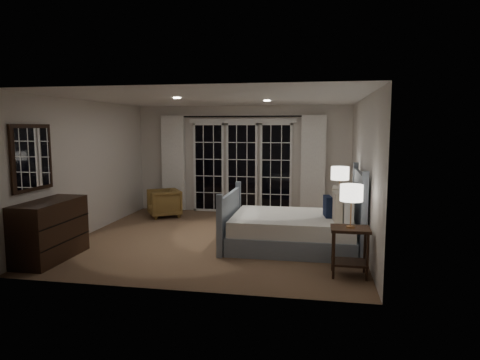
% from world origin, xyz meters
% --- Properties ---
extents(floor, '(5.00, 5.00, 0.00)m').
position_xyz_m(floor, '(0.00, 0.00, 0.00)').
color(floor, brown).
rests_on(floor, ground).
extents(ceiling, '(5.00, 5.00, 0.00)m').
position_xyz_m(ceiling, '(0.00, 0.00, 2.50)').
color(ceiling, silver).
rests_on(ceiling, wall_back).
extents(wall_left, '(0.02, 5.00, 2.50)m').
position_xyz_m(wall_left, '(-2.50, 0.00, 1.25)').
color(wall_left, beige).
rests_on(wall_left, floor).
extents(wall_right, '(0.02, 5.00, 2.50)m').
position_xyz_m(wall_right, '(2.50, 0.00, 1.25)').
color(wall_right, beige).
rests_on(wall_right, floor).
extents(wall_back, '(5.00, 0.02, 2.50)m').
position_xyz_m(wall_back, '(0.00, 2.50, 1.25)').
color(wall_back, beige).
rests_on(wall_back, floor).
extents(wall_front, '(5.00, 0.02, 2.50)m').
position_xyz_m(wall_front, '(0.00, -2.50, 1.25)').
color(wall_front, beige).
rests_on(wall_front, floor).
extents(french_doors, '(2.50, 0.04, 2.20)m').
position_xyz_m(french_doors, '(0.00, 2.46, 1.09)').
color(french_doors, black).
rests_on(french_doors, wall_back).
extents(curtain_rod, '(3.50, 0.03, 0.03)m').
position_xyz_m(curtain_rod, '(0.00, 2.40, 2.25)').
color(curtain_rod, black).
rests_on(curtain_rod, wall_back).
extents(curtain_left, '(0.55, 0.10, 2.25)m').
position_xyz_m(curtain_left, '(-1.65, 2.38, 1.15)').
color(curtain_left, white).
rests_on(curtain_left, curtain_rod).
extents(curtain_right, '(0.55, 0.10, 2.25)m').
position_xyz_m(curtain_right, '(1.65, 2.38, 1.15)').
color(curtain_right, white).
rests_on(curtain_right, curtain_rod).
extents(downlight_a, '(0.12, 0.12, 0.01)m').
position_xyz_m(downlight_a, '(0.80, 0.60, 2.49)').
color(downlight_a, white).
rests_on(downlight_a, ceiling).
extents(downlight_b, '(0.12, 0.12, 0.01)m').
position_xyz_m(downlight_b, '(-0.60, -0.40, 2.49)').
color(downlight_b, white).
rests_on(downlight_b, ceiling).
extents(bed, '(2.20, 1.58, 1.28)m').
position_xyz_m(bed, '(1.42, -0.30, 0.33)').
color(bed, gray).
rests_on(bed, floor).
extents(nightstand_left, '(0.51, 0.41, 0.67)m').
position_xyz_m(nightstand_left, '(2.19, -1.58, 0.44)').
color(nightstand_left, black).
rests_on(nightstand_left, floor).
extents(nightstand_right, '(0.48, 0.38, 0.62)m').
position_xyz_m(nightstand_right, '(2.16, 0.82, 0.41)').
color(nightstand_right, black).
rests_on(nightstand_right, floor).
extents(lamp_left, '(0.30, 0.30, 0.58)m').
position_xyz_m(lamp_left, '(2.19, -1.58, 1.13)').
color(lamp_left, tan).
rests_on(lamp_left, nightstand_left).
extents(lamp_right, '(0.33, 0.33, 0.64)m').
position_xyz_m(lamp_right, '(2.16, 0.82, 1.14)').
color(lamp_right, tan).
rests_on(lamp_right, nightstand_right).
extents(armchair, '(0.93, 0.92, 0.62)m').
position_xyz_m(armchair, '(-1.64, 1.66, 0.31)').
color(armchair, brown).
rests_on(armchair, floor).
extents(dresser, '(0.54, 1.28, 0.90)m').
position_xyz_m(dresser, '(-2.23, -1.63, 0.45)').
color(dresser, black).
rests_on(dresser, floor).
extents(mirror, '(0.05, 0.85, 1.00)m').
position_xyz_m(mirror, '(-2.47, -1.63, 1.55)').
color(mirror, black).
rests_on(mirror, wall_left).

